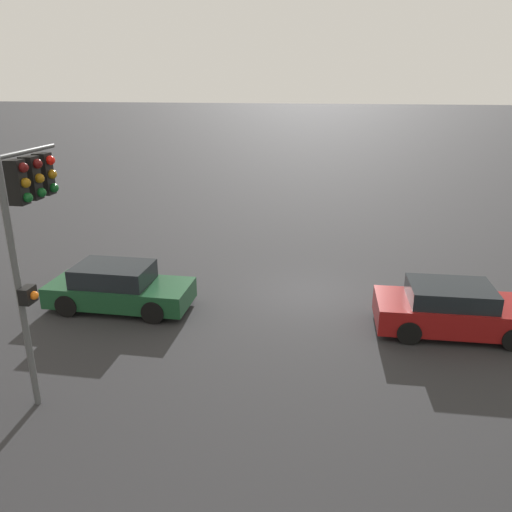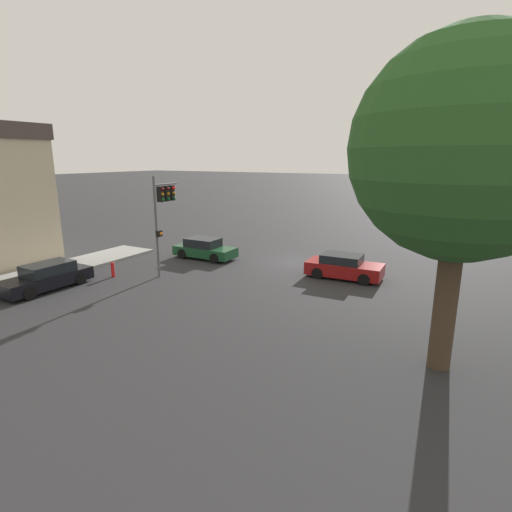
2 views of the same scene
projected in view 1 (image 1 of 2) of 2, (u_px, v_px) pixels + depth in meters
The scene contains 4 objects.
ground_plane at pixel (309, 294), 16.77m from camera, with size 300.00×300.00×0.00m, color #28282B.
traffic_signal at pixel (29, 209), 10.29m from camera, with size 0.57×2.12×5.91m.
crossing_car_0 at pixel (119, 288), 15.54m from camera, with size 4.43×1.91×1.42m.
crossing_car_1 at pixel (453, 310), 14.05m from camera, with size 4.41×2.11×1.41m.
Camera 1 is at (-0.86, 15.47, 6.77)m, focal length 35.00 mm.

